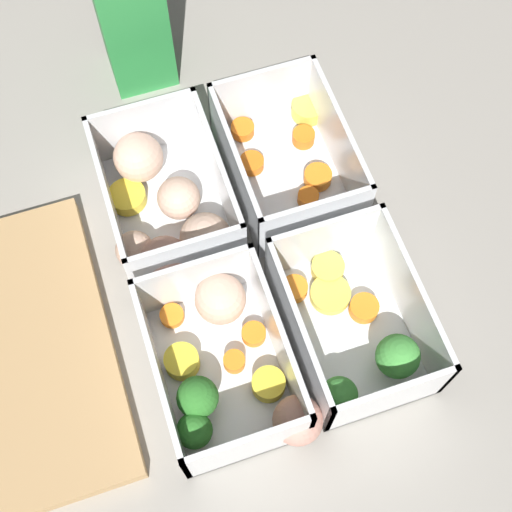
# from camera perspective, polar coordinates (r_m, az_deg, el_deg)

# --- Properties ---
(ground_plane) EXTENTS (4.00, 4.00, 0.00)m
(ground_plane) POSITION_cam_1_polar(r_m,az_deg,el_deg) (0.70, 0.00, -0.91)
(ground_plane) COLOR gray
(container_near_left) EXTENTS (0.16, 0.11, 0.08)m
(container_near_left) POSITION_cam_1_polar(r_m,az_deg,el_deg) (0.65, 7.99, -5.72)
(container_near_left) COLOR white
(container_near_left) RESTS_ON ground_plane
(container_near_right) EXTENTS (0.17, 0.13, 0.08)m
(container_near_right) POSITION_cam_1_polar(r_m,az_deg,el_deg) (0.73, 2.59, 7.89)
(container_near_right) COLOR white
(container_near_right) RESTS_ON ground_plane
(container_far_left) EXTENTS (0.18, 0.13, 0.08)m
(container_far_left) POSITION_cam_1_polar(r_m,az_deg,el_deg) (0.63, -2.27, -8.69)
(container_far_left) COLOR white
(container_far_left) RESTS_ON ground_plane
(container_far_right) EXTENTS (0.18, 0.13, 0.08)m
(container_far_right) POSITION_cam_1_polar(r_m,az_deg,el_deg) (0.70, -7.21, 3.80)
(container_far_right) COLOR white
(container_far_right) RESTS_ON ground_plane
(juice_carton) EXTENTS (0.07, 0.07, 0.20)m
(juice_carton) POSITION_cam_1_polar(r_m,az_deg,el_deg) (0.76, -10.11, 19.08)
(juice_carton) COLOR green
(juice_carton) RESTS_ON ground_plane
(cutting_board) EXTENTS (0.28, 0.18, 0.02)m
(cutting_board) POSITION_cam_1_polar(r_m,az_deg,el_deg) (0.69, -18.92, -7.67)
(cutting_board) COLOR tan
(cutting_board) RESTS_ON ground_plane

